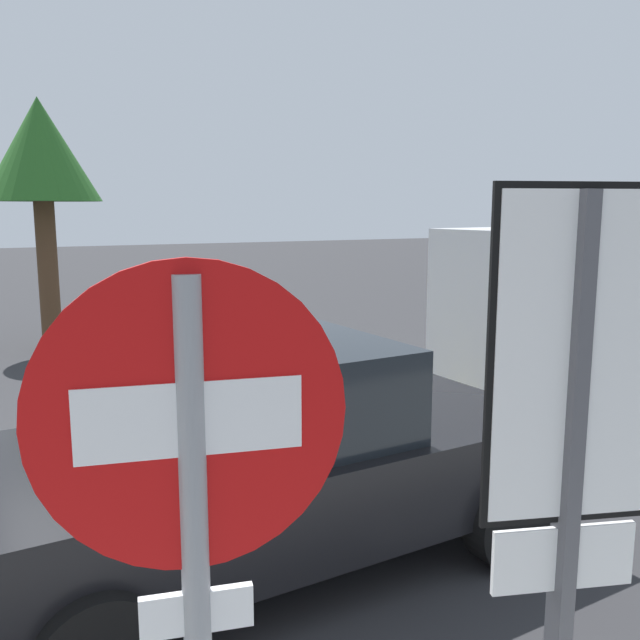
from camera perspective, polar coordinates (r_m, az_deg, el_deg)
ground_plane at (r=6.71m, az=-14.50°, el=-12.26°), size 80.00×80.00×0.00m
lane_marking_centre at (r=7.83m, az=7.78°, el=-8.83°), size 28.00×0.16×0.01m
stop_sign at (r=1.78m, az=-10.49°, el=-19.28°), size 0.75×0.17×2.34m
speed_limit_sign at (r=2.13m, az=20.39°, el=-9.93°), size 0.52×0.17×2.52m
white_van at (r=9.87m, az=24.10°, el=1.74°), size 5.42×2.80×2.20m
car_black_mid_road at (r=4.74m, az=-5.06°, el=-11.10°), size 4.16×2.31×1.56m
tree_left_verge at (r=12.70m, az=-22.53°, el=12.75°), size 1.95×1.95×4.29m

